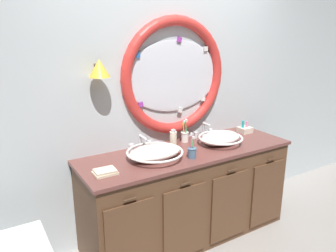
# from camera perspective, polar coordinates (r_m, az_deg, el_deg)

# --- Properties ---
(ground_plane) EXTENTS (14.00, 14.00, 0.00)m
(ground_plane) POSITION_cam_1_polar(r_m,az_deg,el_deg) (3.18, 5.24, -20.28)
(ground_plane) COLOR gray
(back_wall_assembly) EXTENTS (6.40, 0.26, 2.60)m
(back_wall_assembly) POSITION_cam_1_polar(r_m,az_deg,el_deg) (3.09, -0.53, 5.69)
(back_wall_assembly) COLOR silver
(back_wall_assembly) RESTS_ON ground_plane
(vanity_counter) EXTENTS (1.96, 0.66, 0.86)m
(vanity_counter) POSITION_cam_1_polar(r_m,az_deg,el_deg) (3.12, 3.32, -11.52)
(vanity_counter) COLOR brown
(vanity_counter) RESTS_ON ground_plane
(sink_basin_left) EXTENTS (0.47, 0.47, 0.11)m
(sink_basin_left) POSITION_cam_1_polar(r_m,az_deg,el_deg) (2.73, -2.28, -4.54)
(sink_basin_left) COLOR white
(sink_basin_left) RESTS_ON vanity_counter
(sink_basin_right) EXTENTS (0.42, 0.42, 0.12)m
(sink_basin_right) POSITION_cam_1_polar(r_m,az_deg,el_deg) (3.11, 9.06, -2.02)
(sink_basin_right) COLOR white
(sink_basin_right) RESTS_ON vanity_counter
(faucet_set_left) EXTENTS (0.23, 0.13, 0.14)m
(faucet_set_left) POSITION_cam_1_polar(r_m,az_deg,el_deg) (2.95, -4.70, -3.03)
(faucet_set_left) COLOR silver
(faucet_set_left) RESTS_ON vanity_counter
(faucet_set_right) EXTENTS (0.24, 0.12, 0.15)m
(faucet_set_right) POSITION_cam_1_polar(r_m,az_deg,el_deg) (3.30, 6.19, -0.87)
(faucet_set_right) COLOR silver
(faucet_set_right) RESTS_ON vanity_counter
(toothbrush_holder_left) EXTENTS (0.08, 0.08, 0.22)m
(toothbrush_holder_left) POSITION_cam_1_polar(r_m,az_deg,el_deg) (2.76, 4.19, -4.50)
(toothbrush_holder_left) COLOR slate
(toothbrush_holder_left) RESTS_ON vanity_counter
(toothbrush_holder_right) EXTENTS (0.08, 0.08, 0.22)m
(toothbrush_holder_right) POSITION_cam_1_polar(r_m,az_deg,el_deg) (3.14, 2.93, -1.66)
(toothbrush_holder_right) COLOR white
(toothbrush_holder_right) RESTS_ON vanity_counter
(soap_dispenser) EXTENTS (0.06, 0.07, 0.17)m
(soap_dispenser) POSITION_cam_1_polar(r_m,az_deg,el_deg) (2.99, 0.90, -2.23)
(soap_dispenser) COLOR #EFE5C6
(soap_dispenser) RESTS_ON vanity_counter
(folded_hand_towel) EXTENTS (0.17, 0.13, 0.03)m
(folded_hand_towel) POSITION_cam_1_polar(r_m,az_deg,el_deg) (2.51, -10.80, -7.79)
(folded_hand_towel) COLOR beige
(folded_hand_towel) RESTS_ON vanity_counter
(toiletry_basket) EXTENTS (0.13, 0.12, 0.13)m
(toiletry_basket) POSITION_cam_1_polar(r_m,az_deg,el_deg) (3.51, 13.10, -0.58)
(toiletry_basket) COLOR beige
(toiletry_basket) RESTS_ON vanity_counter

